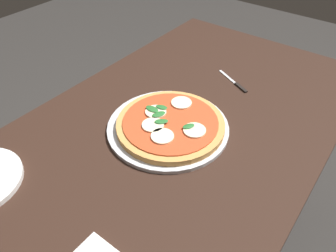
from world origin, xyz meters
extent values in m
cube|color=black|center=(0.00, 0.00, 0.72)|extent=(1.44, 0.81, 0.04)
cube|color=black|center=(0.64, -0.33, 0.35)|extent=(0.07, 0.07, 0.70)
cube|color=black|center=(0.64, 0.33, 0.35)|extent=(0.07, 0.07, 0.70)
cylinder|color=silver|center=(-0.01, 0.01, 0.74)|extent=(0.36, 0.36, 0.01)
cylinder|color=tan|center=(-0.01, 0.00, 0.76)|extent=(0.31, 0.31, 0.02)
cylinder|color=#CC4723|center=(-0.01, 0.00, 0.77)|extent=(0.28, 0.28, 0.00)
cylinder|color=beige|center=(0.08, 0.02, 0.77)|extent=(0.06, 0.06, 0.00)
cylinder|color=beige|center=(0.00, 0.06, 0.77)|extent=(0.06, 0.06, 0.00)
cylinder|color=beige|center=(-0.05, 0.03, 0.77)|extent=(0.06, 0.06, 0.00)
cylinder|color=beige|center=(-0.07, -0.02, 0.77)|extent=(0.06, 0.06, 0.00)
cylinder|color=beige|center=(0.00, -0.08, 0.77)|extent=(0.06, 0.06, 0.00)
ellipsoid|color=#286B2D|center=(-0.03, 0.01, 0.78)|extent=(0.04, 0.04, 0.00)
ellipsoid|color=#286B2D|center=(0.02, 0.05, 0.78)|extent=(0.03, 0.04, 0.00)
ellipsoid|color=#286B2D|center=(0.00, 0.07, 0.78)|extent=(0.03, 0.04, 0.00)
ellipsoid|color=#286B2D|center=(0.00, -0.06, 0.78)|extent=(0.04, 0.03, 0.00)
ellipsoid|color=#286B2D|center=(-0.01, 0.04, 0.78)|extent=(0.05, 0.04, 0.00)
cube|color=black|center=(0.31, -0.06, 0.74)|extent=(0.04, 0.06, 0.01)
cube|color=silver|center=(0.35, 0.01, 0.74)|extent=(0.05, 0.09, 0.00)
camera|label=1|loc=(-0.58, -0.42, 1.36)|focal=34.48mm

